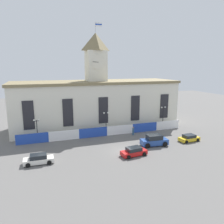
{
  "coord_description": "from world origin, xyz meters",
  "views": [
    {
      "loc": [
        -13.95,
        -33.59,
        14.66
      ],
      "look_at": [
        0.0,
        6.31,
        5.9
      ],
      "focal_mm": 35.0,
      "sensor_mm": 36.0,
      "label": 1
    }
  ],
  "objects_px": {
    "car_white_taxi": "(39,159)",
    "street_lamp_left": "(106,118)",
    "pedestrian": "(133,131)",
    "street_lamp_right": "(163,113)",
    "car_red_sedan": "(134,152)",
    "car_blue_van": "(154,141)",
    "car_yellow_coupe": "(189,138)",
    "street_lamp_far_right": "(37,125)"
  },
  "relations": [
    {
      "from": "car_white_taxi",
      "to": "car_blue_van",
      "type": "bearing_deg",
      "value": -175.72
    },
    {
      "from": "car_red_sedan",
      "to": "car_white_taxi",
      "type": "bearing_deg",
      "value": -13.49
    },
    {
      "from": "street_lamp_right",
      "to": "car_red_sedan",
      "type": "height_order",
      "value": "street_lamp_right"
    },
    {
      "from": "car_white_taxi",
      "to": "car_red_sedan",
      "type": "xyz_separation_m",
      "value": [
        15.2,
        -1.99,
        -0.02
      ]
    },
    {
      "from": "street_lamp_left",
      "to": "car_blue_van",
      "type": "height_order",
      "value": "street_lamp_left"
    },
    {
      "from": "car_yellow_coupe",
      "to": "pedestrian",
      "type": "relative_size",
      "value": 2.29
    },
    {
      "from": "car_blue_van",
      "to": "car_yellow_coupe",
      "type": "bearing_deg",
      "value": 4.73
    },
    {
      "from": "street_lamp_left",
      "to": "street_lamp_right",
      "type": "distance_m",
      "value": 14.38
    },
    {
      "from": "street_lamp_far_right",
      "to": "car_white_taxi",
      "type": "height_order",
      "value": "street_lamp_far_right"
    },
    {
      "from": "car_yellow_coupe",
      "to": "car_red_sedan",
      "type": "xyz_separation_m",
      "value": [
        -13.57,
        -2.97,
        0.05
      ]
    },
    {
      "from": "street_lamp_right",
      "to": "car_blue_van",
      "type": "relative_size",
      "value": 1.03
    },
    {
      "from": "street_lamp_right",
      "to": "car_blue_van",
      "type": "height_order",
      "value": "street_lamp_right"
    },
    {
      "from": "car_blue_van",
      "to": "pedestrian",
      "type": "distance_m",
      "value": 7.3
    },
    {
      "from": "street_lamp_left",
      "to": "pedestrian",
      "type": "height_order",
      "value": "street_lamp_left"
    },
    {
      "from": "street_lamp_left",
      "to": "car_white_taxi",
      "type": "relative_size",
      "value": 1.11
    },
    {
      "from": "car_yellow_coupe",
      "to": "car_red_sedan",
      "type": "height_order",
      "value": "car_red_sedan"
    },
    {
      "from": "street_lamp_far_right",
      "to": "car_white_taxi",
      "type": "distance_m",
      "value": 11.07
    },
    {
      "from": "street_lamp_far_right",
      "to": "pedestrian",
      "type": "bearing_deg",
      "value": -6.98
    },
    {
      "from": "street_lamp_left",
      "to": "car_blue_van",
      "type": "xyz_separation_m",
      "value": [
        6.49,
        -9.66,
        -2.7
      ]
    },
    {
      "from": "street_lamp_left",
      "to": "car_red_sedan",
      "type": "relative_size",
      "value": 1.11
    },
    {
      "from": "street_lamp_right",
      "to": "car_yellow_coupe",
      "type": "height_order",
      "value": "street_lamp_right"
    },
    {
      "from": "street_lamp_left",
      "to": "car_red_sedan",
      "type": "xyz_separation_m",
      "value": [
        0.83,
        -12.73,
        -3.0
      ]
    },
    {
      "from": "car_blue_van",
      "to": "car_red_sedan",
      "type": "bearing_deg",
      "value": -146.03
    },
    {
      "from": "car_white_taxi",
      "to": "street_lamp_left",
      "type": "bearing_deg",
      "value": -141.91
    },
    {
      "from": "car_white_taxi",
      "to": "car_yellow_coupe",
      "type": "xyz_separation_m",
      "value": [
        28.77,
        0.98,
        -0.07
      ]
    },
    {
      "from": "car_white_taxi",
      "to": "car_red_sedan",
      "type": "height_order",
      "value": "car_white_taxi"
    },
    {
      "from": "car_blue_van",
      "to": "car_yellow_coupe",
      "type": "distance_m",
      "value": 7.92
    },
    {
      "from": "street_lamp_right",
      "to": "car_red_sedan",
      "type": "bearing_deg",
      "value": -136.77
    },
    {
      "from": "car_blue_van",
      "to": "pedestrian",
      "type": "bearing_deg",
      "value": 103.55
    },
    {
      "from": "car_white_taxi",
      "to": "car_yellow_coupe",
      "type": "relative_size",
      "value": 1.05
    },
    {
      "from": "car_yellow_coupe",
      "to": "pedestrian",
      "type": "height_order",
      "value": "pedestrian"
    },
    {
      "from": "car_white_taxi",
      "to": "pedestrian",
      "type": "xyz_separation_m",
      "value": [
        19.83,
        8.32,
        0.33
      ]
    },
    {
      "from": "pedestrian",
      "to": "car_white_taxi",
      "type": "bearing_deg",
      "value": -22.43
    },
    {
      "from": "car_yellow_coupe",
      "to": "street_lamp_far_right",
      "type": "bearing_deg",
      "value": -22.31
    },
    {
      "from": "car_blue_van",
      "to": "pedestrian",
      "type": "relative_size",
      "value": 2.81
    },
    {
      "from": "street_lamp_far_right",
      "to": "pedestrian",
      "type": "height_order",
      "value": "street_lamp_far_right"
    },
    {
      "from": "street_lamp_right",
      "to": "car_red_sedan",
      "type": "relative_size",
      "value": 1.18
    },
    {
      "from": "street_lamp_left",
      "to": "street_lamp_right",
      "type": "height_order",
      "value": "street_lamp_right"
    },
    {
      "from": "street_lamp_far_right",
      "to": "pedestrian",
      "type": "xyz_separation_m",
      "value": [
        19.82,
        -2.43,
        -2.36
      ]
    },
    {
      "from": "street_lamp_left",
      "to": "car_red_sedan",
      "type": "height_order",
      "value": "street_lamp_left"
    },
    {
      "from": "car_blue_van",
      "to": "car_red_sedan",
      "type": "distance_m",
      "value": 6.45
    },
    {
      "from": "street_lamp_right",
      "to": "street_lamp_left",
      "type": "bearing_deg",
      "value": 180.0
    }
  ]
}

